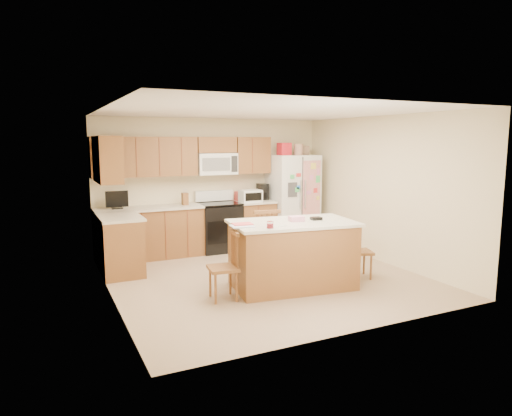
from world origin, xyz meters
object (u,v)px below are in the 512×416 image
island (292,254)px  windsor_chair_back (265,243)px  refrigerator (292,199)px  windsor_chair_left (225,267)px  windsor_chair_right (358,251)px  stove (219,226)px

island → windsor_chair_back: size_ratio=1.84×
refrigerator → windsor_chair_left: bearing=-134.6°
refrigerator → windsor_chair_right: bearing=-96.4°
windsor_chair_left → windsor_chair_back: (1.01, 0.85, 0.06)m
island → windsor_chair_back: 0.79m
stove → refrigerator: (1.57, -0.06, 0.45)m
stove → windsor_chair_back: bearing=-86.5°
refrigerator → island: refrigerator is taller
windsor_chair_left → island: bearing=3.2°
island → windsor_chair_right: size_ratio=2.19×
refrigerator → island: size_ratio=1.08×
refrigerator → windsor_chair_right: 2.55m
stove → island: 2.52m
stove → island: stove is taller
island → windsor_chair_left: (-1.06, -0.06, -0.05)m
stove → windsor_chair_right: (1.29, -2.55, -0.07)m
refrigerator → island: bearing=-120.0°
windsor_chair_back → windsor_chair_right: (1.19, -0.82, -0.08)m
island → refrigerator: bearing=60.0°
windsor_chair_right → windsor_chair_left: bearing=-179.3°
island → windsor_chair_left: 1.06m
stove → windsor_chair_back: 1.73m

